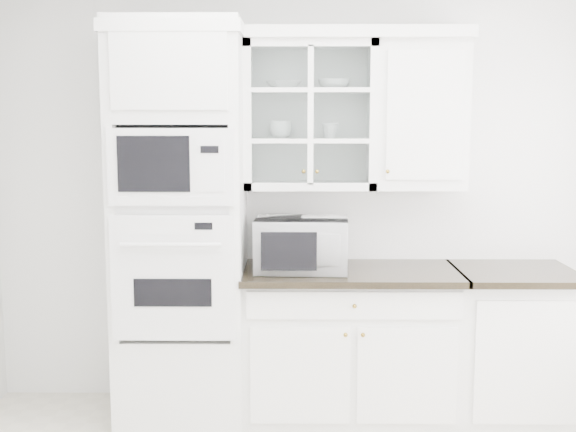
{
  "coord_description": "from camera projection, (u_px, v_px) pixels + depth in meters",
  "views": [
    {
      "loc": [
        -0.07,
        -2.89,
        1.84
      ],
      "look_at": [
        -0.1,
        1.05,
        1.3
      ],
      "focal_mm": 45.0,
      "sensor_mm": 36.0,
      "label": 1
    }
  ],
  "objects": [
    {
      "name": "room_shell",
      "position": [
        309.0,
        131.0,
        3.29
      ],
      "size": [
        4.0,
        3.5,
        2.7
      ],
      "color": "white",
      "rests_on": "ground"
    },
    {
      "name": "oven_column",
      "position": [
        181.0,
        224.0,
        4.36
      ],
      "size": [
        0.76,
        0.68,
        2.4
      ],
      "color": "white",
      "rests_on": "ground"
    },
    {
      "name": "base_cabinet_run",
      "position": [
        350.0,
        341.0,
        4.48
      ],
      "size": [
        1.32,
        0.67,
        0.92
      ],
      "color": "white",
      "rests_on": "ground"
    },
    {
      "name": "extra_base_cabinet",
      "position": [
        511.0,
        341.0,
        4.47
      ],
      "size": [
        0.72,
        0.67,
        0.92
      ],
      "color": "white",
      "rests_on": "ground"
    },
    {
      "name": "upper_cabinet_glass",
      "position": [
        310.0,
        116.0,
        4.43
      ],
      "size": [
        0.8,
        0.33,
        0.9
      ],
      "color": "white",
      "rests_on": "room_shell"
    },
    {
      "name": "upper_cabinet_solid",
      "position": [
        420.0,
        116.0,
        4.42
      ],
      "size": [
        0.55,
        0.33,
        0.9
      ],
      "primitive_type": "cube",
      "color": "white",
      "rests_on": "room_shell"
    },
    {
      "name": "crown_molding",
      "position": [
        293.0,
        34.0,
        4.34
      ],
      "size": [
        2.14,
        0.38,
        0.07
      ],
      "primitive_type": "cube",
      "color": "white",
      "rests_on": "room_shell"
    },
    {
      "name": "countertop_microwave",
      "position": [
        301.0,
        244.0,
        4.36
      ],
      "size": [
        0.57,
        0.49,
        0.32
      ],
      "primitive_type": "imported",
      "rotation": [
        0.0,
        0.0,
        3.09
      ],
      "color": "white",
      "rests_on": "base_cabinet_run"
    },
    {
      "name": "bowl_a",
      "position": [
        284.0,
        85.0,
        4.39
      ],
      "size": [
        0.26,
        0.26,
        0.05
      ],
      "primitive_type": "imported",
      "rotation": [
        0.0,
        0.0,
        0.33
      ],
      "color": "white",
      "rests_on": "upper_cabinet_glass"
    },
    {
      "name": "bowl_b",
      "position": [
        334.0,
        84.0,
        4.4
      ],
      "size": [
        0.21,
        0.21,
        0.06
      ],
      "primitive_type": "imported",
      "rotation": [
        0.0,
        0.0,
        -0.08
      ],
      "color": "white",
      "rests_on": "upper_cabinet_glass"
    },
    {
      "name": "cup_a",
      "position": [
        281.0,
        130.0,
        4.45
      ],
      "size": [
        0.17,
        0.17,
        0.11
      ],
      "primitive_type": "imported",
      "rotation": [
        0.0,
        0.0,
        0.24
      ],
      "color": "white",
      "rests_on": "upper_cabinet_glass"
    },
    {
      "name": "cup_b",
      "position": [
        330.0,
        131.0,
        4.42
      ],
      "size": [
        0.13,
        0.13,
        0.1
      ],
      "primitive_type": "imported",
      "rotation": [
        0.0,
        0.0,
        -0.35
      ],
      "color": "white",
      "rests_on": "upper_cabinet_glass"
    }
  ]
}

